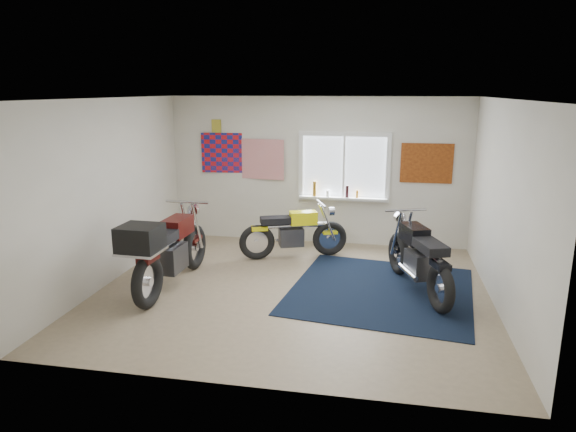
% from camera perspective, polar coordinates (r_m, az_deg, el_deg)
% --- Properties ---
extents(ground, '(5.50, 5.50, 0.00)m').
position_cam_1_polar(ground, '(7.46, 0.53, -8.28)').
color(ground, '#9E896B').
rests_on(ground, ground).
extents(room_shell, '(5.50, 5.50, 5.50)m').
position_cam_1_polar(room_shell, '(7.01, 0.56, 4.23)').
color(room_shell, white).
rests_on(room_shell, ground).
extents(navy_rug, '(2.82, 2.91, 0.01)m').
position_cam_1_polar(navy_rug, '(7.58, 10.29, -8.12)').
color(navy_rug, black).
rests_on(navy_rug, ground).
extents(window_assembly, '(1.66, 0.17, 1.26)m').
position_cam_1_polar(window_assembly, '(9.41, 6.22, 4.97)').
color(window_assembly, white).
rests_on(window_assembly, room_shell).
extents(oil_bottles, '(0.84, 0.07, 0.28)m').
position_cam_1_polar(oil_bottles, '(9.43, 4.77, 2.81)').
color(oil_bottles, brown).
rests_on(oil_bottles, window_assembly).
extents(flag_display, '(1.60, 0.10, 1.17)m').
position_cam_1_polar(flag_display, '(9.81, -7.97, 9.88)').
color(flag_display, red).
rests_on(flag_display, room_shell).
extents(triumph_poster, '(0.90, 0.03, 0.70)m').
position_cam_1_polar(triumph_poster, '(9.40, 15.15, 5.67)').
color(triumph_poster, '#A54C14').
rests_on(triumph_poster, room_shell).
extents(yellow_triumph, '(1.80, 0.84, 0.95)m').
position_cam_1_polar(yellow_triumph, '(8.77, 0.60, -1.99)').
color(yellow_triumph, black).
rests_on(yellow_triumph, ground).
extents(black_chrome_bike, '(0.92, 2.04, 1.09)m').
position_cam_1_polar(black_chrome_bike, '(7.52, 14.28, -4.68)').
color(black_chrome_bike, black).
rests_on(black_chrome_bike, navy_rug).
extents(maroon_tourer, '(0.70, 2.30, 1.17)m').
position_cam_1_polar(maroon_tourer, '(7.46, -13.34, -3.72)').
color(maroon_tourer, black).
rests_on(maroon_tourer, ground).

